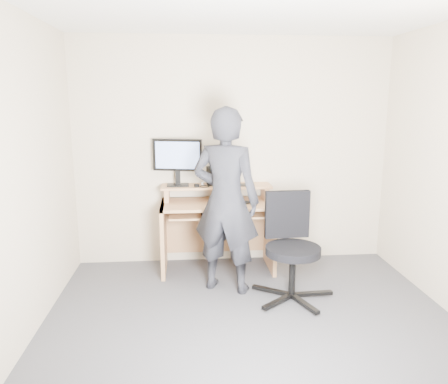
{
  "coord_description": "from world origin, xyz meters",
  "views": [
    {
      "loc": [
        -0.52,
        -3.07,
        1.84
      ],
      "look_at": [
        -0.16,
        1.05,
        0.95
      ],
      "focal_mm": 35.0,
      "sensor_mm": 36.0,
      "label": 1
    }
  ],
  "objects": [
    {
      "name": "monitor",
      "position": [
        -0.62,
        1.59,
        1.21
      ],
      "size": [
        0.53,
        0.16,
        0.51
      ],
      "rotation": [
        0.0,
        0.0,
        -0.23
      ],
      "color": "black",
      "rests_on": "desk"
    },
    {
      "name": "office_chair",
      "position": [
        0.43,
        0.72,
        0.53
      ],
      "size": [
        0.74,
        0.77,
        0.96
      ],
      "rotation": [
        0.0,
        0.0,
        0.05
      ],
      "color": "black",
      "rests_on": "ground"
    },
    {
      "name": "keyboard",
      "position": [
        -0.13,
        1.36,
        0.67
      ],
      "size": [
        0.49,
        0.28,
        0.03
      ],
      "primitive_type": "cube",
      "rotation": [
        0.0,
        0.0,
        -0.23
      ],
      "color": "black",
      "rests_on": "desk"
    },
    {
      "name": "smartphone",
      "position": [
        0.09,
        1.56,
        0.92
      ],
      "size": [
        0.07,
        0.13,
        0.01
      ],
      "primitive_type": "cube",
      "rotation": [
        0.0,
        0.0,
        0.03
      ],
      "color": "black",
      "rests_on": "desk"
    },
    {
      "name": "ground",
      "position": [
        0.0,
        0.0,
        0.0
      ],
      "size": [
        3.5,
        3.5,
        0.0
      ],
      "primitive_type": "plane",
      "color": "#4B4B50",
      "rests_on": "ground"
    },
    {
      "name": "back_wall",
      "position": [
        0.0,
        1.75,
        1.25
      ],
      "size": [
        3.5,
        0.02,
        2.5
      ],
      "primitive_type": "cube",
      "color": "beige",
      "rests_on": "ground"
    },
    {
      "name": "mouse",
      "position": [
        0.1,
        1.35,
        0.77
      ],
      "size": [
        0.1,
        0.07,
        0.04
      ],
      "primitive_type": "ellipsoid",
      "rotation": [
        0.0,
        0.0,
        0.06
      ],
      "color": "black",
      "rests_on": "desk"
    },
    {
      "name": "travel_mug",
      "position": [
        -0.07,
        1.58,
        0.99
      ],
      "size": [
        0.08,
        0.08,
        0.17
      ],
      "primitive_type": "cylinder",
      "rotation": [
        0.0,
        0.0,
        -0.04
      ],
      "color": "#BABABF",
      "rests_on": "desk"
    },
    {
      "name": "headphones",
      "position": [
        -0.28,
        1.64,
        0.92
      ],
      "size": [
        0.16,
        0.16,
        0.06
      ],
      "primitive_type": "torus",
      "rotation": [
        0.26,
        0.0,
        -0.02
      ],
      "color": "silver",
      "rests_on": "desk"
    },
    {
      "name": "desk",
      "position": [
        -0.2,
        1.53,
        0.55
      ],
      "size": [
        1.2,
        0.6,
        0.91
      ],
      "color": "tan",
      "rests_on": "ground"
    },
    {
      "name": "person",
      "position": [
        -0.15,
        0.93,
        0.89
      ],
      "size": [
        0.76,
        0.64,
        1.78
      ],
      "primitive_type": "imported",
      "rotation": [
        0.0,
        0.0,
        2.75
      ],
      "color": "black",
      "rests_on": "ground"
    },
    {
      "name": "external_drive",
      "position": [
        -0.26,
        1.61,
        1.01
      ],
      "size": [
        0.09,
        0.14,
        0.2
      ],
      "primitive_type": "cube",
      "rotation": [
        0.0,
        0.0,
        0.12
      ],
      "color": "black",
      "rests_on": "desk"
    },
    {
      "name": "charger",
      "position": [
        -0.42,
        1.5,
        0.93
      ],
      "size": [
        0.05,
        0.05,
        0.03
      ],
      "primitive_type": "cube",
      "rotation": [
        0.0,
        0.0,
        0.3
      ],
      "color": "black",
      "rests_on": "desk"
    }
  ]
}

